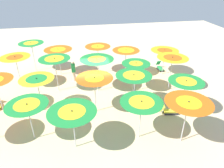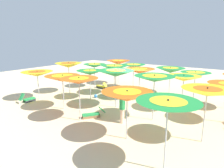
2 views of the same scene
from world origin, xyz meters
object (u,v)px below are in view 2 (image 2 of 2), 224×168
(beach_umbrella_6, at_px, (90,73))
(beachgoer_0, at_px, (122,107))
(beach_umbrella_11, at_px, (114,68))
(beach_umbrella_4, at_px, (168,106))
(beach_umbrella_5, at_px, (69,65))
(beach_umbrella_16, at_px, (134,66))
(beach_umbrella_1, at_px, (63,78))
(beach_umbrella_15, at_px, (118,62))
(beach_umbrella_2, at_px, (79,81))
(lounger_0, at_px, (28,99))
(beach_umbrella_0, at_px, (37,74))
(beach_umbrella_18, at_px, (195,74))
(beach_ball, at_px, (96,96))
(lounger_1, at_px, (101,86))
(beach_umbrella_3, at_px, (127,96))
(beach_umbrella_13, at_px, (184,78))
(beach_umbrella_12, at_px, (140,71))
(beach_umbrella_7, at_px, (116,73))
(beach_umbrella_8, at_px, (154,79))
(beach_umbrella_10, at_px, (94,66))
(beach_umbrella_9, at_px, (207,92))
(beach_umbrella_17, at_px, (170,70))
(lounger_2, at_px, (93,114))

(beach_umbrella_6, relative_size, beachgoer_0, 1.34)
(beach_umbrella_11, bearing_deg, beach_umbrella_4, 44.11)
(beach_umbrella_5, height_order, beach_umbrella_16, beach_umbrella_5)
(beach_umbrella_1, distance_m, beach_umbrella_15, 7.97)
(beach_umbrella_2, bearing_deg, beach_umbrella_11, -165.12)
(lounger_0, xyz_separation_m, beachgoer_0, (-0.73, 7.41, 0.64))
(beach_umbrella_0, height_order, beach_umbrella_6, beach_umbrella_6)
(beach_umbrella_18, relative_size, beach_ball, 8.38)
(beach_umbrella_2, relative_size, lounger_1, 1.99)
(beach_umbrella_3, height_order, beach_umbrella_13, beach_umbrella_13)
(beach_umbrella_11, bearing_deg, beach_umbrella_16, 172.86)
(beach_umbrella_15, bearing_deg, beach_umbrella_1, 7.45)
(beach_umbrella_12, height_order, lounger_0, beach_umbrella_12)
(beach_umbrella_16, height_order, lounger_1, beach_umbrella_16)
(beach_umbrella_7, xyz_separation_m, beach_umbrella_13, (-1.82, 3.69, -0.19))
(beach_umbrella_8, height_order, beach_umbrella_15, beach_umbrella_8)
(beach_umbrella_10, relative_size, lounger_1, 1.83)
(beach_umbrella_15, height_order, beach_umbrella_16, beach_umbrella_15)
(beach_umbrella_3, height_order, beach_umbrella_15, beach_umbrella_15)
(beach_umbrella_1, bearing_deg, beach_umbrella_12, 147.06)
(beach_umbrella_8, xyz_separation_m, beach_umbrella_10, (-4.04, -7.47, -0.30))
(beach_umbrella_18, bearing_deg, beach_umbrella_0, -57.50)
(beach_umbrella_11, xyz_separation_m, beach_umbrella_16, (-2.53, 0.32, -0.11))
(beach_umbrella_7, height_order, beach_umbrella_8, beach_umbrella_8)
(beach_umbrella_16, xyz_separation_m, beach_ball, (4.16, -0.93, -1.91))
(beach_umbrella_0, bearing_deg, beach_umbrella_1, 83.41)
(beach_umbrella_5, distance_m, lounger_1, 3.66)
(lounger_1, bearing_deg, beach_umbrella_2, 128.17)
(beach_umbrella_1, xyz_separation_m, beach_umbrella_9, (-0.56, 8.08, 0.24))
(beach_umbrella_3, relative_size, beach_umbrella_17, 1.00)
(beach_ball, bearing_deg, lounger_2, 36.86)
(beach_umbrella_6, relative_size, beach_umbrella_17, 0.98)
(beach_umbrella_10, xyz_separation_m, lounger_2, (5.68, 4.54, -1.82))
(beach_umbrella_4, height_order, lounger_0, beach_umbrella_4)
(beach_umbrella_8, xyz_separation_m, lounger_2, (1.64, -2.93, -2.12))
(beach_umbrella_15, distance_m, beachgoer_0, 9.34)
(beach_umbrella_3, bearing_deg, beach_umbrella_8, 178.20)
(beach_umbrella_3, xyz_separation_m, lounger_2, (-1.03, -2.85, -1.78))
(lounger_1, bearing_deg, lounger_2, 133.05)
(beach_umbrella_1, xyz_separation_m, beachgoer_0, (-0.26, 4.18, -1.12))
(beach_umbrella_0, xyz_separation_m, beach_umbrella_13, (-3.57, 9.30, 0.14))
(beach_umbrella_13, height_order, lounger_1, beach_umbrella_13)
(beach_umbrella_3, xyz_separation_m, beach_umbrella_11, (-5.78, -4.57, 0.18))
(beach_umbrella_12, distance_m, beach_umbrella_17, 3.07)
(beach_umbrella_8, height_order, beach_umbrella_17, beach_umbrella_8)
(beach_umbrella_15, distance_m, beach_umbrella_18, 7.55)
(beach_umbrella_9, bearing_deg, beach_umbrella_16, -133.30)
(beach_umbrella_1, height_order, beach_umbrella_6, beach_umbrella_1)
(beach_umbrella_7, bearing_deg, beach_umbrella_11, -144.43)
(beach_umbrella_16, bearing_deg, beach_umbrella_18, 80.89)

